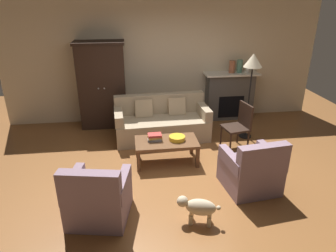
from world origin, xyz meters
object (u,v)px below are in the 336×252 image
fireplace (229,95)px  armchair_near_left (98,199)px  armoire (102,85)px  armchair_near_right (252,171)px  mantel_vase_terracotta (232,67)px  side_chair_wooden (240,123)px  mantel_vase_jade (240,66)px  couch (162,123)px  book_stack (155,137)px  mantel_vase_cream (248,67)px  dog (198,207)px  coffee_table (166,144)px  fruit_bowl (177,138)px  floor_lamp (253,66)px

fireplace → armchair_near_left: size_ratio=1.40×
armoire → armchair_near_right: armoire is taller
mantel_vase_terracotta → side_chair_wooden: 1.74m
mantel_vase_terracotta → mantel_vase_jade: size_ratio=0.95×
couch → mantel_vase_terracotta: size_ratio=7.02×
armoire → book_stack: bearing=-61.5°
armoire → mantel_vase_cream: bearing=1.0°
mantel_vase_jade → armchair_near_left: mantel_vase_jade is taller
fireplace → armchair_near_left: fireplace is taller
fireplace → mantel_vase_cream: 0.77m
armchair_near_right → dog: size_ratio=1.59×
mantel_vase_cream → armchair_near_right: mantel_vase_cream is taller
fireplace → coffee_table: 2.63m
coffee_table → fruit_bowl: fruit_bowl is taller
armchair_near_right → floor_lamp: floor_lamp is taller
fireplace → armoire: size_ratio=0.67×
mantel_vase_jade → mantel_vase_cream: (0.20, 0.00, -0.03)m
couch → mantel_vase_jade: 2.30m
fruit_bowl → mantel_vase_jade: size_ratio=0.98×
fireplace → coffee_table: (-1.76, -1.95, -0.20)m
armoire → couch: 1.59m
armoire → armchair_near_left: (0.10, -3.26, -0.63)m
fruit_bowl → mantel_vase_cream: 2.84m
mantel_vase_terracotta → dog: size_ratio=0.50×
side_chair_wooden → floor_lamp: floor_lamp is taller
mantel_vase_cream → fireplace: bearing=177.3°
armoire → side_chair_wooden: size_ratio=2.10×
dog → coffee_table: bearing=97.3°
couch → book_stack: (-0.23, -1.02, 0.16)m
armoire → mantel_vase_terracotta: 2.97m
fireplace → side_chair_wooden: 1.59m
couch → mantel_vase_terracotta: mantel_vase_terracotta is taller
armoire → armchair_near_left: armoire is taller
dog → couch: bearing=93.8°
armoire → mantel_vase_jade: (3.13, 0.06, 0.32)m
fireplace → fruit_bowl: size_ratio=4.40×
mantel_vase_cream → armchair_near_right: (-0.95, -2.93, -0.92)m
fireplace → side_chair_wooden: fireplace is taller
mantel_vase_terracotta → mantel_vase_cream: size_ratio=1.20×
fireplace → fruit_bowl: (-1.57, -1.94, -0.11)m
fireplace → armoire: (-2.95, -0.08, 0.38)m
mantel_vase_terracotta → dog: bearing=-113.4°
fruit_bowl → side_chair_wooden: 1.33m
couch → book_stack: bearing=-102.9°
book_stack → armchair_near_left: (-0.88, -1.44, -0.16)m
mantel_vase_cream → armchair_near_right: size_ratio=0.27×
couch → mantel_vase_cream: size_ratio=8.39×
side_chair_wooden → dog: 2.40m
couch → armchair_near_left: size_ratio=2.18×
armoire → couch: size_ratio=0.97×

